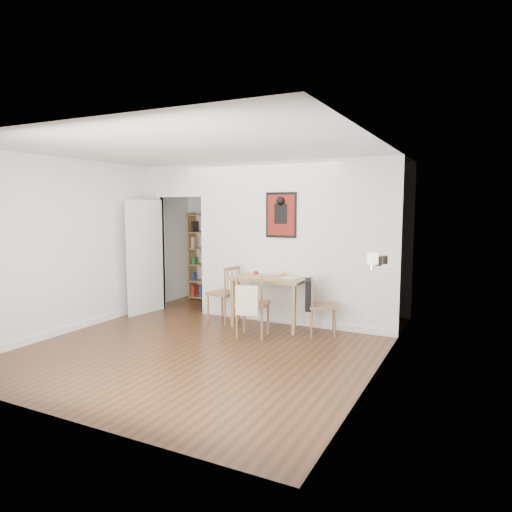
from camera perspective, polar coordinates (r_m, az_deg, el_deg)
The scene contains 15 objects.
ground at distance 6.53m, azimuth -4.98°, elevation -10.63°, with size 5.20×5.20×0.00m, color #552E1B.
room_shell at distance 7.40m, azimuth 1.02°, elevation 1.66°, with size 5.20×5.20×5.20m.
dining_table at distance 7.16m, azimuth 1.86°, elevation -3.39°, with size 1.15×0.73×0.79m.
chair_left at distance 7.49m, azimuth -4.09°, elevation -4.73°, with size 0.53×0.53×0.93m.
chair_right at distance 6.79m, azimuth 8.21°, elevation -6.13°, with size 0.59×0.55×0.85m.
chair_front at distance 6.61m, azimuth -0.45°, elevation -6.06°, with size 0.56×0.61×0.95m.
bookshelf at distance 9.24m, azimuth -6.25°, elevation -0.15°, with size 0.73×0.29×1.75m.
fireplace at distance 5.82m, azimuth 14.89°, elevation -6.65°, with size 0.45×1.25×1.16m.
red_glass at distance 7.12m, azimuth -0.00°, elevation -2.27°, with size 0.08×0.08×0.10m, color #9A1C0E.
orange_fruit at distance 7.13m, azimuth 3.42°, elevation -2.35°, with size 0.08×0.08×0.08m, color orange.
placemat at distance 7.31m, azimuth 0.45°, elevation -2.42°, with size 0.41×0.31×0.00m, color beige.
notebook at distance 7.04m, azimuth 4.26°, elevation -2.74°, with size 0.28×0.20×0.01m, color silver.
mantel_lamp at distance 5.42m, azimuth 14.39°, elevation -0.43°, with size 0.13×0.13×0.20m.
ceramic_jar_a at distance 5.85m, azimuth 15.00°, elevation -0.59°, with size 0.10×0.10×0.12m, color black.
ceramic_jar_b at distance 6.03m, azimuth 15.74°, elevation -0.46°, with size 0.09×0.09×0.11m, color black.
Camera 1 is at (3.28, -5.31, 1.91)m, focal length 32.00 mm.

